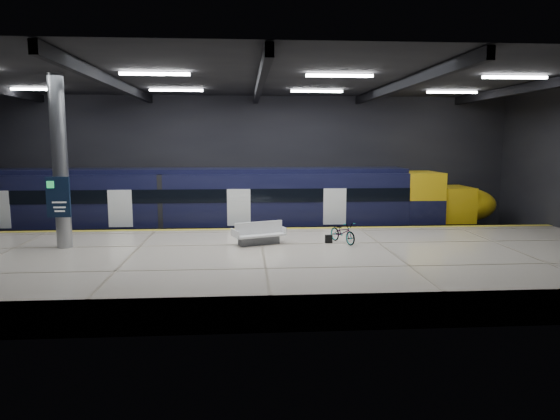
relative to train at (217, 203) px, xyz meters
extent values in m
plane|color=black|center=(2.19, -5.50, -2.06)|extent=(30.00, 30.00, 0.00)
cube|color=black|center=(2.19, 2.50, 1.94)|extent=(30.00, 0.10, 8.00)
cube|color=black|center=(2.19, -13.50, 1.94)|extent=(30.00, 0.10, 8.00)
cube|color=black|center=(2.19, -5.50, 5.94)|extent=(30.00, 16.00, 0.10)
cube|color=black|center=(-3.81, -5.50, 5.69)|extent=(0.25, 16.00, 0.40)
cube|color=black|center=(2.19, -5.50, 5.69)|extent=(0.25, 16.00, 0.40)
cube|color=black|center=(8.19, -5.50, 5.69)|extent=(0.25, 16.00, 0.40)
cube|color=black|center=(14.19, -5.50, 5.69)|extent=(0.25, 16.00, 0.40)
cube|color=white|center=(-1.81, -7.50, 5.82)|extent=(2.60, 0.18, 0.10)
cube|color=white|center=(5.19, -7.50, 5.82)|extent=(2.60, 0.18, 0.10)
cube|color=white|center=(12.19, -7.50, 5.82)|extent=(2.60, 0.18, 0.10)
cube|color=white|center=(-8.81, -1.50, 5.82)|extent=(2.60, 0.18, 0.10)
cube|color=white|center=(-1.81, -1.50, 5.82)|extent=(2.60, 0.18, 0.10)
cube|color=white|center=(5.19, -1.50, 5.82)|extent=(2.60, 0.18, 0.10)
cube|color=white|center=(12.19, -1.50, 5.82)|extent=(2.60, 0.18, 0.10)
cube|color=beige|center=(2.19, -8.00, -1.51)|extent=(30.00, 11.00, 1.10)
cube|color=gold|center=(2.19, -2.75, -0.95)|extent=(30.00, 0.40, 0.01)
cube|color=gray|center=(2.19, -0.72, -1.98)|extent=(30.00, 0.08, 0.16)
cube|color=gray|center=(2.19, 0.72, -1.98)|extent=(30.00, 0.08, 0.16)
cube|color=black|center=(-1.80, 0.00, -1.51)|extent=(24.00, 2.58, 0.80)
cube|color=black|center=(-1.80, 0.00, 0.27)|extent=(24.00, 2.80, 2.75)
cube|color=black|center=(-1.80, 0.00, 1.76)|extent=(24.00, 2.30, 0.24)
cube|color=black|center=(-1.80, -1.41, 0.54)|extent=(24.00, 0.04, 0.70)
cube|color=white|center=(1.20, -1.41, -0.06)|extent=(1.20, 0.05, 1.90)
cube|color=gold|center=(11.20, 0.00, 0.27)|extent=(2.00, 2.80, 2.75)
ellipsoid|color=gold|center=(13.80, 0.00, -0.21)|extent=(3.60, 2.52, 1.90)
cube|color=black|center=(11.50, 0.00, 0.44)|extent=(1.60, 2.38, 0.80)
cube|color=#595B60|center=(2.08, -6.46, -0.80)|extent=(1.76, 1.08, 0.32)
cube|color=white|center=(2.08, -6.46, -0.56)|extent=(2.28, 1.58, 0.08)
cube|color=white|center=(2.08, -6.46, -0.26)|extent=(2.00, 0.82, 0.53)
cube|color=white|center=(1.10, -6.83, -0.43)|extent=(0.37, 0.86, 0.32)
cube|color=white|center=(3.07, -6.09, -0.43)|extent=(0.37, 0.86, 0.32)
imported|color=#99999E|center=(5.64, -6.43, -0.51)|extent=(1.25, 1.81, 0.90)
cube|color=black|center=(5.04, -6.43, -0.78)|extent=(0.31, 0.19, 0.35)
cylinder|color=#9EA0A5|center=(-5.81, -6.50, 2.49)|extent=(0.60, 0.60, 6.90)
cube|color=black|center=(-5.81, -6.92, 1.14)|extent=(0.90, 0.12, 1.60)
camera|label=1|loc=(1.50, -26.97, 3.30)|focal=32.00mm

